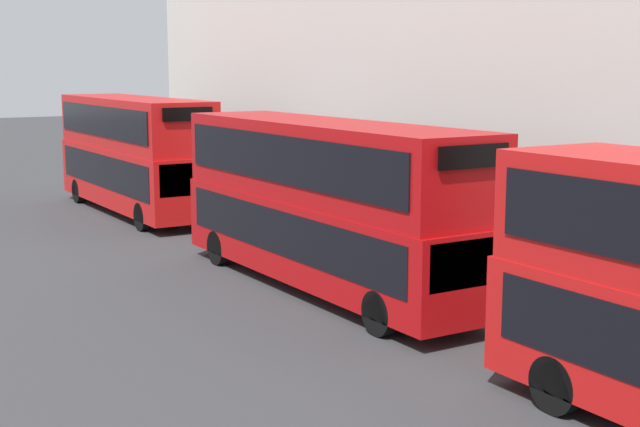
# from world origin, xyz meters

# --- Properties ---
(bus_second_in_queue) EXTENTS (2.59, 11.27, 4.32)m
(bus_second_in_queue) POSITION_xyz_m (1.60, 17.56, 2.38)
(bus_second_in_queue) COLOR #B20C0F
(bus_second_in_queue) RESTS_ON ground
(bus_third_in_queue) EXTENTS (2.59, 10.76, 4.48)m
(bus_third_in_queue) POSITION_xyz_m (1.60, 31.61, 2.47)
(bus_third_in_queue) COLOR red
(bus_third_in_queue) RESTS_ON ground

